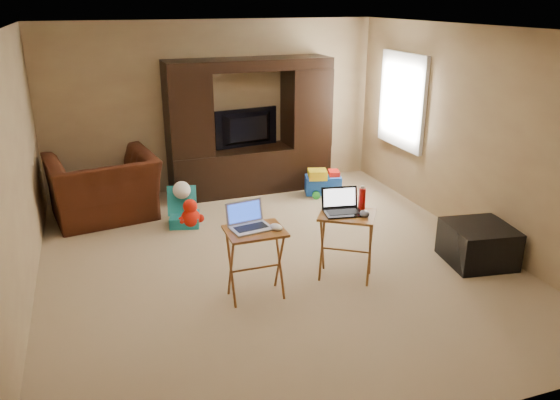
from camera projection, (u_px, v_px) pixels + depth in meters
name	position (u px, v px, depth m)	size (l,w,h in m)	color
floor	(274.00, 261.00, 6.14)	(5.50, 5.50, 0.00)	tan
ceiling	(273.00, 29.00, 5.27)	(5.50, 5.50, 0.00)	silver
wall_back	(215.00, 107.00, 8.14)	(5.00, 5.00, 0.00)	tan
wall_front	(420.00, 269.00, 3.27)	(5.00, 5.00, 0.00)	tan
wall_left	(12.00, 178.00, 4.93)	(5.50, 5.50, 0.00)	tan
wall_right	(473.00, 135.00, 6.48)	(5.50, 5.50, 0.00)	tan
window_pane	(403.00, 101.00, 7.79)	(1.20, 1.20, 0.00)	white
window_frame	(402.00, 101.00, 7.79)	(0.06, 1.14, 1.34)	white
entertainment_center	(250.00, 127.00, 8.07)	(2.41, 0.60, 1.97)	black
television	(249.00, 129.00, 8.12)	(1.00, 0.13, 0.58)	black
recliner	(103.00, 188.00, 7.19)	(1.32, 1.16, 0.86)	#441A0E
child_rocker	(184.00, 207.00, 7.03)	(0.37, 0.43, 0.50)	teal
plush_toy	(191.00, 213.00, 6.97)	(0.35, 0.29, 0.39)	red
push_toy	(323.00, 182.00, 8.15)	(0.54, 0.38, 0.40)	blue
ottoman	(478.00, 244.00, 6.05)	(0.68, 0.68, 0.43)	black
tray_table_left	(256.00, 264.00, 5.28)	(0.55, 0.44, 0.72)	#966124
tray_table_right	(346.00, 246.00, 5.66)	(0.56, 0.44, 0.72)	brown
laptop_left	(251.00, 217.00, 5.13)	(0.38, 0.31, 0.24)	#BCBBC1
laptop_right	(343.00, 203.00, 5.49)	(0.38, 0.31, 0.24)	black
mouse_left	(276.00, 227.00, 5.15)	(0.09, 0.15, 0.06)	white
mouse_right	(365.00, 214.00, 5.45)	(0.09, 0.15, 0.06)	#3B3B3F
water_bottle	(362.00, 199.00, 5.62)	(0.07, 0.07, 0.22)	#B8110B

